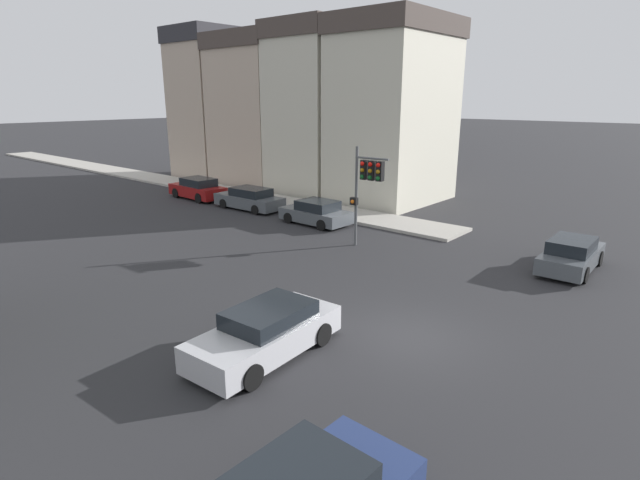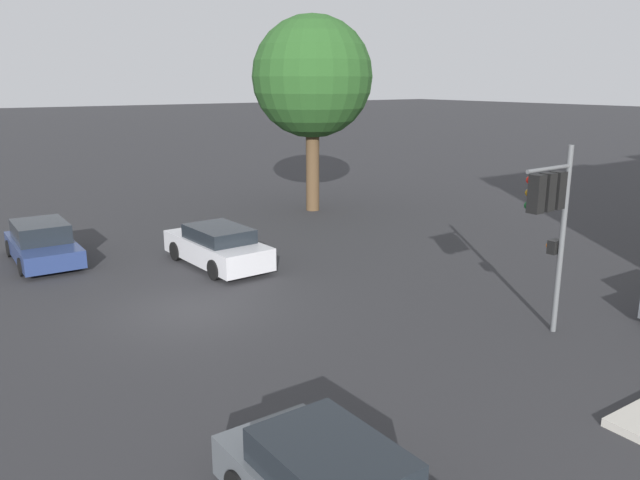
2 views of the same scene
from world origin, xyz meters
name	(u,v)px [view 1 (image 1 of 2)]	position (x,y,z in m)	size (l,w,h in m)	color
ground_plane	(410,336)	(0.00, 0.00, 0.00)	(300.00, 300.00, 0.00)	#28282B
sidewalk_strip	(147,177)	(11.51, 33.84, 0.08)	(2.93, 60.00, 0.16)	#ADA89E
rowhouse_backdrop	(296,109)	(16.72, 20.31, 6.08)	(8.21, 24.06, 12.62)	beige
traffic_signal	(367,178)	(6.69, 6.43, 3.36)	(0.64, 1.86, 4.77)	#515456
crossing_car_0	(571,255)	(9.60, -1.94, 0.65)	(4.33, 1.95, 1.37)	#4C5156
crossing_car_1	(266,333)	(-3.57, 2.48, 0.68)	(4.74, 2.16, 1.41)	#B7B7BC
parked_car_0	(316,213)	(8.66, 11.27, 0.64)	(2.08, 4.11, 1.36)	#4C5156
parked_car_1	(250,199)	(8.80, 17.06, 0.67)	(2.05, 4.83, 1.40)	#4C5156
parked_car_2	(198,189)	(8.73, 22.42, 0.71)	(2.09, 4.69, 1.49)	maroon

